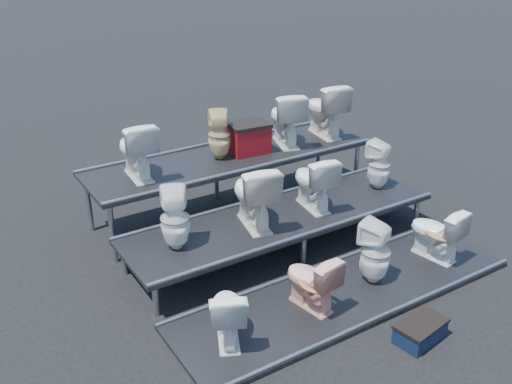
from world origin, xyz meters
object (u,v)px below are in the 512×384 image
toilet_11 (325,109)px  toilet_7 (379,165)px  toilet_5 (254,194)px  toilet_0 (227,313)px  toilet_9 (219,135)px  red_crate (248,139)px  toilet_6 (313,181)px  toilet_10 (286,118)px  toilet_2 (376,252)px  toilet_3 (436,232)px  step_stool (420,332)px  toilet_4 (175,219)px  toilet_1 (311,281)px  toilet_8 (136,149)px

toilet_11 → toilet_7: bearing=97.6°
toilet_5 → toilet_7: 2.08m
toilet_0 → toilet_9: 3.05m
toilet_7 → red_crate: 1.90m
toilet_6 → toilet_0: bearing=40.9°
toilet_6 → toilet_10: 1.44m
toilet_2 → toilet_3: toilet_2 is taller
toilet_3 → red_crate: size_ratio=1.27×
toilet_7 → toilet_3: bearing=64.5°
toilet_3 → toilet_5: bearing=-43.8°
step_stool → toilet_4: bearing=116.4°
toilet_1 → toilet_2: toilet_2 is taller
toilet_3 → toilet_7: bearing=-108.6°
toilet_7 → toilet_8: toilet_8 is taller
toilet_7 → toilet_6: bearing=-15.7°
toilet_1 → step_stool: 1.23m
toilet_6 → toilet_11: 1.83m
toilet_7 → toilet_11: bearing=-107.4°
toilet_2 → toilet_6: 1.36m
toilet_2 → toilet_6: toilet_6 is taller
toilet_11 → toilet_2: bearing=73.2°
toilet_7 → toilet_11: size_ratio=0.83×
red_crate → toilet_0: bearing=-120.2°
toilet_0 → red_crate: (1.84, 2.60, 0.67)m
red_crate → step_stool: (-0.15, -3.59, -0.96)m
toilet_6 → red_crate: bearing=-72.7°
toilet_9 → red_crate: bearing=-155.8°
toilet_1 → toilet_6: (1.00, 1.30, 0.44)m
toilet_4 → toilet_9: toilet_9 is taller
toilet_11 → toilet_5: bearing=40.8°
toilet_4 → toilet_10: size_ratio=0.92×
toilet_7 → step_stool: size_ratio=1.32×
toilet_6 → toilet_10: (0.46, 1.30, 0.44)m
toilet_9 → toilet_10: bearing=-155.6°
toilet_6 → toilet_9: (-0.67, 1.30, 0.38)m
toilet_4 → red_crate: bearing=-120.7°
toilet_4 → toilet_6: bearing=-157.0°
toilet_2 → toilet_3: 1.01m
toilet_4 → red_crate: (1.77, 1.30, 0.22)m
toilet_11 → toilet_1: bearing=59.0°
toilet_5 → toilet_4: bearing=12.4°
toilet_1 → step_stool: bearing=114.3°
toilet_1 → toilet_9: toilet_9 is taller
toilet_1 → toilet_3: toilet_3 is taller
toilet_6 → red_crate: red_crate is taller
red_crate → toilet_11: bearing=5.2°
step_stool → red_crate: bearing=78.7°
step_stool → toilet_9: bearing=86.2°
toilet_8 → toilet_10: size_ratio=0.95×
toilet_3 → toilet_6: 1.66m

